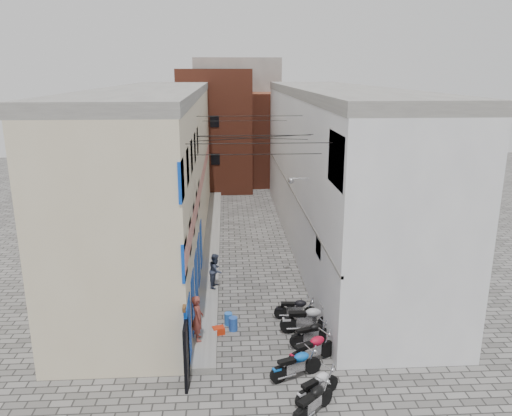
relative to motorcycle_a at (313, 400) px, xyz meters
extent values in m
plane|color=#54524F|center=(-1.30, 2.23, -0.53)|extent=(90.00, 90.00, 0.00)
cube|color=slate|center=(-3.35, 15.23, -0.40)|extent=(0.90, 26.00, 0.25)
cube|color=beige|center=(-6.30, 15.23, 3.72)|extent=(5.00, 26.00, 8.50)
cube|color=tan|center=(-3.84, 15.23, 3.47)|extent=(0.10, 26.00, 0.80)
cube|color=#0B3EB2|center=(-3.83, 7.13, 0.77)|extent=(0.12, 10.20, 2.40)
cube|color=#0B3EB2|center=(-3.85, 7.13, 4.77)|extent=(0.10, 10.20, 4.00)
cube|color=slate|center=(-6.30, 15.23, 8.22)|extent=(5.10, 26.00, 0.50)
cube|color=black|center=(-3.82, 1.83, 0.57)|extent=(0.10, 1.20, 2.20)
cube|color=silver|center=(3.70, 15.23, 3.72)|extent=(5.00, 26.00, 8.50)
cube|color=#0B3EB2|center=(1.25, 3.73, 6.47)|extent=(0.10, 2.40, 1.80)
cube|color=white|center=(1.26, 6.23, 2.47)|extent=(0.08, 1.00, 0.70)
cylinder|color=#B2B2B7|center=(0.85, 9.23, 4.67)|extent=(0.80, 0.06, 0.06)
sphere|color=#B2B2B7|center=(0.45, 9.23, 4.57)|extent=(0.28, 0.28, 0.28)
cube|color=slate|center=(3.70, 15.23, 8.22)|extent=(5.10, 26.00, 0.50)
cube|color=slate|center=(1.24, 15.23, 2.87)|extent=(0.10, 26.00, 0.12)
cube|color=brown|center=(-3.30, 30.23, 4.47)|extent=(6.00, 6.00, 10.00)
cube|color=brown|center=(1.70, 32.23, 3.47)|extent=(5.00, 6.00, 8.00)
cube|color=slate|center=(-1.30, 36.23, 4.97)|extent=(8.00, 5.00, 11.00)
cube|color=black|center=(-1.30, 27.43, 0.67)|extent=(2.00, 0.30, 2.40)
cylinder|color=black|center=(-1.30, 4.23, 6.97)|extent=(5.20, 0.02, 0.02)
cylinder|color=black|center=(-1.30, 6.23, 6.27)|extent=(5.20, 0.02, 0.02)
cylinder|color=black|center=(-1.30, 8.73, 6.67)|extent=(5.20, 0.02, 0.02)
cylinder|color=black|center=(-1.30, 11.23, 7.27)|extent=(5.20, 0.02, 0.02)
cylinder|color=black|center=(-1.30, 14.23, 5.97)|extent=(5.20, 0.02, 0.02)
cylinder|color=black|center=(-1.30, 17.23, 6.47)|extent=(5.20, 0.02, 0.02)
cylinder|color=black|center=(-1.30, 7.23, 6.77)|extent=(5.65, 2.07, 0.02)
cylinder|color=black|center=(-1.30, 10.23, 6.37)|extent=(5.80, 1.58, 0.02)
imported|color=brown|center=(-3.58, 4.12, 0.60)|extent=(0.53, 0.71, 1.75)
imported|color=#333A4D|center=(-3.00, 8.80, 0.52)|extent=(0.77, 0.89, 1.59)
cylinder|color=#224DAB|center=(-2.27, 5.17, -0.26)|extent=(0.46, 0.46, 0.55)
cylinder|color=blue|center=(-2.45, 5.63, -0.28)|extent=(0.39, 0.39, 0.51)
cube|color=red|center=(-2.85, 4.93, -0.39)|extent=(0.52, 0.44, 0.28)
camera|label=1|loc=(-2.45, -12.49, 9.34)|focal=35.00mm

